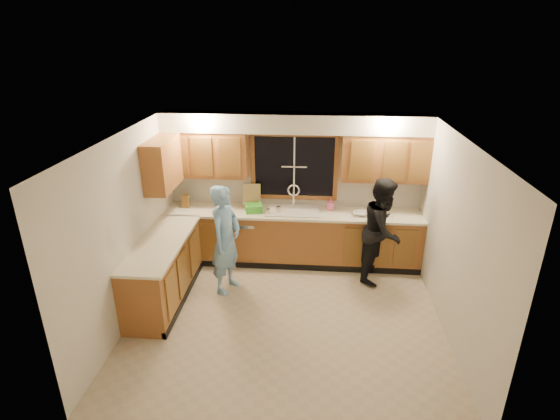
# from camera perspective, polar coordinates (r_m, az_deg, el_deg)

# --- Properties ---
(floor) EXTENTS (4.20, 4.20, 0.00)m
(floor) POSITION_cam_1_polar(r_m,az_deg,el_deg) (6.21, 0.75, -13.82)
(floor) COLOR tan
(floor) RESTS_ON ground
(ceiling) EXTENTS (4.20, 4.20, 0.00)m
(ceiling) POSITION_cam_1_polar(r_m,az_deg,el_deg) (5.15, 0.90, 9.25)
(ceiling) COLOR white
(wall_back) EXTENTS (4.20, 0.00, 4.20)m
(wall_back) POSITION_cam_1_polar(r_m,az_deg,el_deg) (7.32, 1.84, 3.08)
(wall_back) COLOR beige
(wall_back) RESTS_ON ground
(wall_left) EXTENTS (0.00, 3.80, 3.80)m
(wall_left) POSITION_cam_1_polar(r_m,az_deg,el_deg) (6.06, -19.41, -2.48)
(wall_left) COLOR beige
(wall_left) RESTS_ON ground
(wall_right) EXTENTS (0.00, 3.80, 3.80)m
(wall_right) POSITION_cam_1_polar(r_m,az_deg,el_deg) (5.83, 21.92, -3.87)
(wall_right) COLOR beige
(wall_right) RESTS_ON ground
(base_cabinets_back) EXTENTS (4.20, 0.60, 0.88)m
(base_cabinets_back) POSITION_cam_1_polar(r_m,az_deg,el_deg) (7.36, 1.64, -3.66)
(base_cabinets_back) COLOR #A1602E
(base_cabinets_back) RESTS_ON ground
(base_cabinets_left) EXTENTS (0.60, 1.90, 0.88)m
(base_cabinets_left) POSITION_cam_1_polar(r_m,az_deg,el_deg) (6.60, -14.93, -7.73)
(base_cabinets_left) COLOR #A1602E
(base_cabinets_left) RESTS_ON ground
(countertop_back) EXTENTS (4.20, 0.63, 0.04)m
(countertop_back) POSITION_cam_1_polar(r_m,az_deg,el_deg) (7.15, 1.67, -0.40)
(countertop_back) COLOR #F4ECCD
(countertop_back) RESTS_ON base_cabinets_back
(countertop_left) EXTENTS (0.63, 1.90, 0.04)m
(countertop_left) POSITION_cam_1_polar(r_m,az_deg,el_deg) (6.39, -15.21, -4.16)
(countertop_left) COLOR #F4ECCD
(countertop_left) RESTS_ON base_cabinets_left
(upper_cabinets_left) EXTENTS (1.35, 0.33, 0.75)m
(upper_cabinets_left) POSITION_cam_1_polar(r_m,az_deg,el_deg) (7.20, -9.66, 7.23)
(upper_cabinets_left) COLOR #A1602E
(upper_cabinets_left) RESTS_ON wall_back
(upper_cabinets_right) EXTENTS (1.35, 0.33, 0.75)m
(upper_cabinets_right) POSITION_cam_1_polar(r_m,az_deg,el_deg) (7.07, 13.52, 6.64)
(upper_cabinets_right) COLOR #A1602E
(upper_cabinets_right) RESTS_ON wall_back
(upper_cabinets_return) EXTENTS (0.33, 0.90, 0.75)m
(upper_cabinets_return) POSITION_cam_1_polar(r_m,az_deg,el_deg) (6.78, -15.10, 5.83)
(upper_cabinets_return) COLOR #A1602E
(upper_cabinets_return) RESTS_ON wall_left
(soffit) EXTENTS (4.20, 0.35, 0.30)m
(soffit) POSITION_cam_1_polar(r_m,az_deg,el_deg) (6.86, 1.88, 11.29)
(soffit) COLOR silver
(soffit) RESTS_ON wall_back
(window_frame) EXTENTS (1.44, 0.03, 1.14)m
(window_frame) POSITION_cam_1_polar(r_m,az_deg,el_deg) (7.20, 1.87, 5.68)
(window_frame) COLOR black
(window_frame) RESTS_ON wall_back
(sink) EXTENTS (0.86, 0.52, 0.57)m
(sink) POSITION_cam_1_polar(r_m,az_deg,el_deg) (7.18, 1.68, -0.60)
(sink) COLOR silver
(sink) RESTS_ON countertop_back
(dishwasher) EXTENTS (0.60, 0.56, 0.82)m
(dishwasher) POSITION_cam_1_polar(r_m,az_deg,el_deg) (7.45, -4.92, -3.65)
(dishwasher) COLOR white
(dishwasher) RESTS_ON floor
(stove) EXTENTS (0.58, 0.75, 0.90)m
(stove) POSITION_cam_1_polar(r_m,az_deg,el_deg) (6.15, -16.65, -10.27)
(stove) COLOR white
(stove) RESTS_ON floor
(man) EXTENTS (0.57, 0.70, 1.67)m
(man) POSITION_cam_1_polar(r_m,az_deg,el_deg) (6.45, -7.11, -3.86)
(man) COLOR #75ABDD
(man) RESTS_ON floor
(woman) EXTENTS (0.91, 0.99, 1.66)m
(woman) POSITION_cam_1_polar(r_m,az_deg,el_deg) (6.89, 13.25, -2.57)
(woman) COLOR black
(woman) RESTS_ON floor
(knife_block) EXTENTS (0.12, 0.10, 0.21)m
(knife_block) POSITION_cam_1_polar(r_m,az_deg,el_deg) (7.47, -12.21, 1.13)
(knife_block) COLOR #8F5F27
(knife_block) RESTS_ON countertop_back
(cutting_board) EXTENTS (0.31, 0.13, 0.39)m
(cutting_board) POSITION_cam_1_polar(r_m,az_deg,el_deg) (7.30, -3.72, 1.88)
(cutting_board) COLOR tan
(cutting_board) RESTS_ON countertop_back
(dish_crate) EXTENTS (0.31, 0.30, 0.12)m
(dish_crate) POSITION_cam_1_polar(r_m,az_deg,el_deg) (7.15, -3.45, 0.27)
(dish_crate) COLOR green
(dish_crate) RESTS_ON countertop_back
(soap_bottle) EXTENTS (0.11, 0.11, 0.20)m
(soap_bottle) POSITION_cam_1_polar(r_m,az_deg,el_deg) (7.24, 6.60, 0.77)
(soap_bottle) COLOR pink
(soap_bottle) RESTS_ON countertop_back
(bowl) EXTENTS (0.28, 0.28, 0.06)m
(bowl) POSITION_cam_1_polar(r_m,az_deg,el_deg) (7.13, 10.44, -0.43)
(bowl) COLOR silver
(bowl) RESTS_ON countertop_back
(can_left) EXTENTS (0.07, 0.07, 0.11)m
(can_left) POSITION_cam_1_polar(r_m,az_deg,el_deg) (7.00, -1.51, -0.27)
(can_left) COLOR beige
(can_left) RESTS_ON countertop_back
(can_right) EXTENTS (0.07, 0.07, 0.12)m
(can_right) POSITION_cam_1_polar(r_m,az_deg,el_deg) (7.07, -0.22, 0.02)
(can_right) COLOR beige
(can_right) RESTS_ON countertop_back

